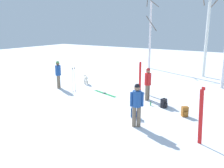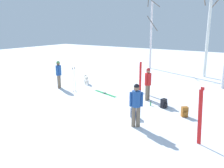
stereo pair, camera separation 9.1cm
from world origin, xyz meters
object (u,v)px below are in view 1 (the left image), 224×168
at_px(person_0, 137,102).
at_px(ski_pair_planted_0, 140,77).
at_px(ski_pair_lying_0, 105,94).
at_px(dog, 86,78).
at_px(water_bottle_0, 151,104).
at_px(person_1, 148,82).
at_px(ski_poles_0, 74,79).
at_px(backpack_2, 164,103).
at_px(birch_tree_0, 150,34).
at_px(backpack_1, 134,113).
at_px(birch_tree_1, 208,23).
at_px(person_2, 58,73).
at_px(ski_pair_planted_1, 201,116).
at_px(backpack_0, 185,112).

xyz_separation_m(person_0, ski_pair_planted_0, (-2.08, 4.51, -0.08)).
relative_size(ski_pair_planted_0, ski_pair_lying_0, 0.98).
xyz_separation_m(dog, water_bottle_0, (5.50, -1.78, -0.28)).
bearing_deg(person_1, person_0, -72.30).
xyz_separation_m(ski_poles_0, backpack_2, (5.39, 0.30, -0.58)).
xyz_separation_m(ski_pair_planted_0, birch_tree_0, (-2.91, 7.81, 2.21)).
distance_m(backpack_2, water_bottle_0, 0.66).
bearing_deg(backpack_1, birch_tree_1, 86.83).
relative_size(person_2, ski_pair_planted_0, 0.95).
bearing_deg(water_bottle_0, birch_tree_0, 114.61).
bearing_deg(ski_pair_planted_1, person_1, 134.91).
height_order(person_0, ski_pair_planted_1, ski_pair_planted_1).
bearing_deg(person_0, dog, 144.02).
bearing_deg(water_bottle_0, birch_tree_1, 85.98).
distance_m(ski_pair_planted_1, birch_tree_1, 11.90).
distance_m(person_0, dog, 7.49).
relative_size(dog, birch_tree_0, 0.11).
distance_m(person_1, birch_tree_0, 10.00).
height_order(person_0, backpack_0, person_0).
bearing_deg(person_0, water_bottle_0, 101.81).
height_order(ski_pair_lying_0, backpack_2, backpack_2).
bearing_deg(birch_tree_0, backpack_0, -58.52).
relative_size(person_0, ski_pair_lying_0, 0.94).
height_order(ski_poles_0, birch_tree_0, birch_tree_0).
bearing_deg(person_1, dog, 168.43).
bearing_deg(dog, ski_pair_planted_1, -28.01).
relative_size(person_2, birch_tree_0, 0.27).
xyz_separation_m(person_0, birch_tree_1, (0.06, 11.17, 3.05)).
bearing_deg(backpack_1, ski_pair_planted_0, 112.86).
distance_m(person_2, ski_poles_0, 1.54).
height_order(person_1, ski_poles_0, person_1).
relative_size(person_2, birch_tree_1, 0.22).
distance_m(ski_pair_planted_1, backpack_0, 2.55).
xyz_separation_m(dog, ski_poles_0, (0.75, -2.02, 0.41)).
bearing_deg(backpack_2, person_0, -92.28).
relative_size(person_2, backpack_0, 3.90).
bearing_deg(person_0, ski_pair_planted_0, 114.79).
xyz_separation_m(water_bottle_0, birch_tree_0, (-4.45, 9.71, 3.00)).
relative_size(person_0, backpack_1, 3.90).
bearing_deg(ski_pair_lying_0, ski_pair_planted_0, 42.12).
xyz_separation_m(person_1, dog, (-4.97, 1.02, -0.59)).
distance_m(person_1, backpack_0, 2.79).
xyz_separation_m(ski_pair_planted_0, birch_tree_1, (2.14, 6.66, 3.13)).
bearing_deg(backpack_0, dog, 162.51).
distance_m(ski_pair_planted_0, backpack_1, 4.09).
height_order(ski_pair_planted_1, ski_pair_lying_0, ski_pair_planted_1).
distance_m(ski_pair_lying_0, birch_tree_1, 9.72).
xyz_separation_m(ski_poles_0, birch_tree_1, (5.34, 8.80, 3.24)).
distance_m(person_0, person_1, 3.54).
bearing_deg(dog, ski_poles_0, -69.48).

